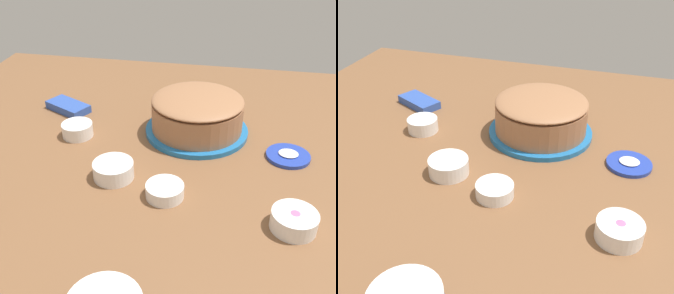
# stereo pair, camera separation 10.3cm
# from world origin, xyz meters

# --- Properties ---
(ground_plane) EXTENTS (1.54, 1.54, 0.00)m
(ground_plane) POSITION_xyz_m (0.00, 0.00, 0.00)
(ground_plane) COLOR brown
(frosted_cake) EXTENTS (0.29, 0.29, 0.12)m
(frosted_cake) POSITION_xyz_m (-0.09, -0.23, 0.06)
(frosted_cake) COLOR #1E6BB2
(frosted_cake) RESTS_ON ground_plane
(frosting_tub_lid) EXTENTS (0.11, 0.11, 0.02)m
(frosting_tub_lid) POSITION_xyz_m (-0.34, -0.14, 0.01)
(frosting_tub_lid) COLOR #233DAD
(frosting_tub_lid) RESTS_ON ground_plane
(sprinkle_bowl_orange) EXTENTS (0.10, 0.10, 0.04)m
(sprinkle_bowl_orange) POSITION_xyz_m (0.08, 0.02, 0.02)
(sprinkle_bowl_orange) COLOR white
(sprinkle_bowl_orange) RESTS_ON ground_plane
(sprinkle_bowl_rainbow) EXTENTS (0.09, 0.09, 0.04)m
(sprinkle_bowl_rainbow) POSITION_xyz_m (0.24, -0.15, 0.02)
(sprinkle_bowl_rainbow) COLOR white
(sprinkle_bowl_rainbow) RESTS_ON ground_plane
(sprinkle_bowl_blue) EXTENTS (0.09, 0.09, 0.03)m
(sprinkle_bowl_blue) POSITION_xyz_m (-0.05, 0.07, 0.02)
(sprinkle_bowl_blue) COLOR white
(sprinkle_bowl_blue) RESTS_ON ground_plane
(sprinkle_bowl_pink) EXTENTS (0.10, 0.10, 0.04)m
(sprinkle_bowl_pink) POSITION_xyz_m (-0.33, 0.13, 0.02)
(sprinkle_bowl_pink) COLOR white
(sprinkle_bowl_pink) RESTS_ON ground_plane
(candy_box_lower) EXTENTS (0.15, 0.12, 0.02)m
(candy_box_lower) POSITION_xyz_m (0.33, -0.29, 0.01)
(candy_box_lower) COLOR #2D51B2
(candy_box_lower) RESTS_ON ground_plane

